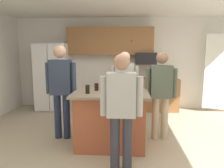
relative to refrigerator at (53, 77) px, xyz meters
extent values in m
plane|color=#B7A88E|center=(2.00, -2.38, -0.93)|extent=(7.04, 7.04, 0.00)
cube|color=white|center=(2.00, 0.42, 0.37)|extent=(6.40, 0.10, 2.60)
cube|color=white|center=(4.60, 0.02, 0.17)|extent=(0.90, 0.06, 2.00)
cube|color=#936038|center=(1.60, 0.22, 0.99)|extent=(2.40, 0.35, 0.75)
sphere|color=#4C3823|center=(2.20, 0.03, 0.99)|extent=(0.04, 0.04, 0.04)
cube|color=#936038|center=(2.60, 0.10, -0.48)|extent=(1.80, 0.60, 0.90)
sphere|color=#4C3823|center=(3.05, -0.22, -0.48)|extent=(0.04, 0.04, 0.04)
cube|color=white|center=(0.00, 0.02, 0.00)|extent=(0.88, 0.70, 1.86)
cube|color=white|center=(-0.22, -0.35, 0.00)|extent=(0.42, 0.04, 1.78)
cube|color=white|center=(0.22, -0.35, 0.00)|extent=(0.42, 0.04, 1.78)
cylinder|color=#B2B2B7|center=(0.00, -0.38, 0.09)|extent=(0.02, 0.02, 0.35)
cube|color=black|center=(2.60, 0.12, 0.52)|extent=(0.56, 0.40, 0.32)
cube|color=#AD5638|center=(1.81, -2.28, -0.47)|extent=(1.14, 0.80, 0.92)
cube|color=gray|center=(1.81, -2.28, 0.01)|extent=(1.28, 0.94, 0.04)
cylinder|color=tan|center=(2.63, -1.93, -0.53)|extent=(0.13, 0.13, 0.80)
cylinder|color=tan|center=(2.80, -1.93, -0.53)|extent=(0.13, 0.13, 0.80)
cube|color=#4C5647|center=(2.71, -1.93, 0.16)|extent=(0.38, 0.22, 0.60)
sphere|color=#8C664C|center=(2.71, -1.93, 0.60)|extent=(0.22, 0.22, 0.22)
cylinder|color=#4C5647|center=(2.47, -1.93, 0.14)|extent=(0.09, 0.09, 0.54)
cylinder|color=#4C5647|center=(2.95, -1.93, 0.14)|extent=(0.09, 0.09, 0.54)
cylinder|color=#4C5166|center=(1.95, -1.48, -0.53)|extent=(0.13, 0.13, 0.80)
cylinder|color=#4C5166|center=(2.12, -1.48, -0.53)|extent=(0.13, 0.13, 0.80)
cube|color=#B7B7B2|center=(2.03, -1.48, 0.16)|extent=(0.38, 0.22, 0.60)
sphere|color=beige|center=(2.03, -1.48, 0.60)|extent=(0.22, 0.22, 0.22)
cylinder|color=#B7B7B2|center=(1.79, -1.48, 0.14)|extent=(0.09, 0.09, 0.54)
cylinder|color=#B7B7B2|center=(2.27, -1.48, 0.14)|extent=(0.09, 0.09, 0.54)
cylinder|color=#383842|center=(1.93, -3.08, -0.54)|extent=(0.13, 0.13, 0.78)
cylinder|color=#383842|center=(2.10, -3.08, -0.54)|extent=(0.13, 0.13, 0.78)
cube|color=#B7B7B2|center=(2.01, -3.08, 0.15)|extent=(0.38, 0.22, 0.59)
sphere|color=tan|center=(2.01, -3.08, 0.58)|extent=(0.21, 0.21, 0.21)
cylinder|color=#B7B7B2|center=(1.77, -3.08, 0.13)|extent=(0.09, 0.09, 0.53)
cylinder|color=#B7B7B2|center=(2.25, -3.08, 0.13)|extent=(0.09, 0.09, 0.53)
cylinder|color=#232D4C|center=(0.78, -2.03, -0.51)|extent=(0.13, 0.13, 0.85)
cylinder|color=#232D4C|center=(0.95, -2.03, -0.51)|extent=(0.13, 0.13, 0.85)
cube|color=#2D384C|center=(0.87, -2.03, 0.24)|extent=(0.38, 0.22, 0.64)
sphere|color=tan|center=(0.87, -2.03, 0.71)|extent=(0.23, 0.23, 0.23)
cylinder|color=#2D384C|center=(0.63, -2.03, 0.22)|extent=(0.09, 0.09, 0.58)
cylinder|color=#2D384C|center=(1.11, -2.03, 0.22)|extent=(0.09, 0.09, 0.58)
cylinder|color=black|center=(1.44, -2.44, 0.10)|extent=(0.07, 0.07, 0.14)
cylinder|color=black|center=(2.05, -1.98, 0.09)|extent=(0.06, 0.06, 0.13)
cylinder|color=black|center=(1.55, -2.15, 0.09)|extent=(0.07, 0.07, 0.13)
cube|color=#B7B7BC|center=(1.99, -2.20, 0.04)|extent=(0.44, 0.30, 0.02)
cube|color=#A8A8AD|center=(1.99, -2.20, 0.06)|extent=(0.44, 0.30, 0.02)
camera|label=1|loc=(2.08, -5.83, 0.72)|focal=34.04mm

